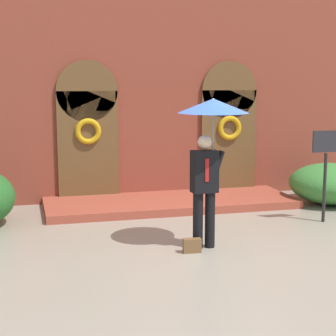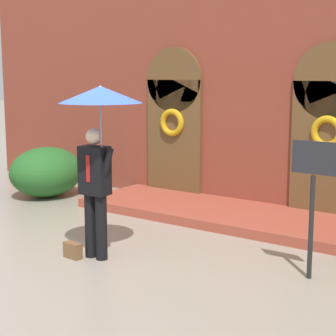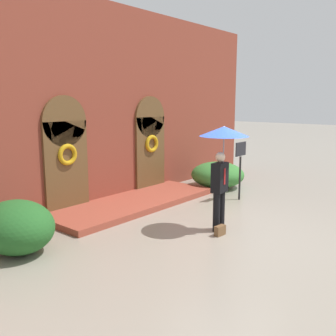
{
  "view_description": "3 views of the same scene",
  "coord_description": "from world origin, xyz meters",
  "px_view_note": "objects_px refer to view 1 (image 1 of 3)",
  "views": [
    {
      "loc": [
        -2.97,
        -8.08,
        2.68
      ],
      "look_at": [
        -0.41,
        1.68,
        1.05
      ],
      "focal_mm": 60.0,
      "sensor_mm": 36.0,
      "label": 1
    },
    {
      "loc": [
        4.95,
        -5.33,
        2.51
      ],
      "look_at": [
        -0.22,
        1.8,
        1.04
      ],
      "focal_mm": 60.0,
      "sensor_mm": 36.0,
      "label": 2
    },
    {
      "loc": [
        -7.21,
        -4.22,
        2.92
      ],
      "look_at": [
        -0.03,
        1.8,
        1.22
      ],
      "focal_mm": 40.0,
      "sensor_mm": 36.0,
      "label": 3
    }
  ],
  "objects_px": {
    "person_with_umbrella": "(211,128)",
    "handbag": "(192,246)",
    "sign_post": "(326,161)",
    "shrub_right": "(331,183)"
  },
  "relations": [
    {
      "from": "person_with_umbrella",
      "to": "shrub_right",
      "type": "xyz_separation_m",
      "value": [
        3.56,
        2.36,
        -1.48
      ]
    },
    {
      "from": "person_with_umbrella",
      "to": "handbag",
      "type": "xyz_separation_m",
      "value": [
        -0.35,
        -0.2,
        -1.8
      ]
    },
    {
      "from": "person_with_umbrella",
      "to": "sign_post",
      "type": "distance_m",
      "value": 2.87
    },
    {
      "from": "sign_post",
      "to": "shrub_right",
      "type": "height_order",
      "value": "sign_post"
    },
    {
      "from": "person_with_umbrella",
      "to": "handbag",
      "type": "bearing_deg",
      "value": -150.58
    },
    {
      "from": "handbag",
      "to": "sign_post",
      "type": "bearing_deg",
      "value": 26.6
    },
    {
      "from": "person_with_umbrella",
      "to": "handbag",
      "type": "relative_size",
      "value": 8.44
    },
    {
      "from": "handbag",
      "to": "shrub_right",
      "type": "distance_m",
      "value": 4.69
    },
    {
      "from": "handbag",
      "to": "shrub_right",
      "type": "bearing_deg",
      "value": 38.02
    },
    {
      "from": "person_with_umbrella",
      "to": "handbag",
      "type": "distance_m",
      "value": 1.85
    }
  ]
}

